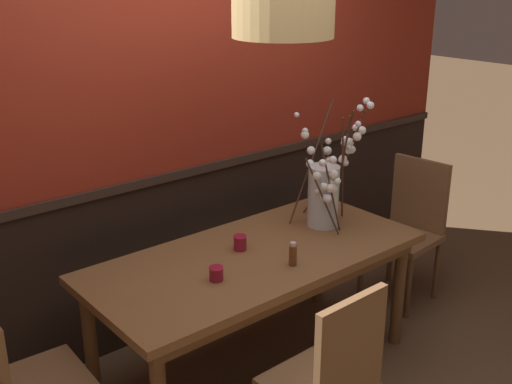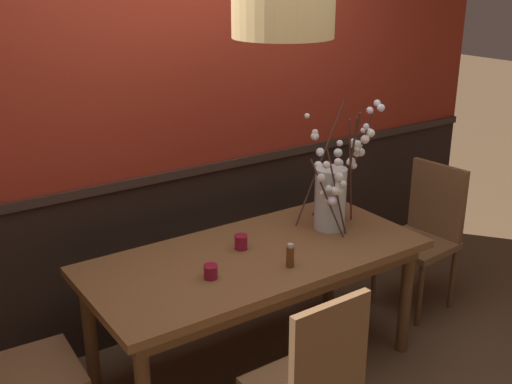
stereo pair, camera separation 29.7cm
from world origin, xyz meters
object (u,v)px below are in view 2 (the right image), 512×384
object	(u,v)px
candle_holder_nearer_edge	(211,271)
chair_head_west_end	(14,368)
candle_holder_nearer_center	(241,242)
chair_far_side_right	(221,230)
chair_head_east_end	(425,230)
dining_table	(256,267)
condiment_bottle	(290,256)
chair_near_side_left	(312,382)
vase_with_blossoms	(333,193)
pendant_lamp	(283,13)

from	to	relation	value
candle_holder_nearer_edge	chair_head_west_end	bearing A→B (deg)	173.15
chair_head_west_end	candle_holder_nearer_center	world-z (taller)	chair_head_west_end
chair_far_side_right	chair_head_east_end	bearing A→B (deg)	-36.75
chair_far_side_right	dining_table	bearing A→B (deg)	-108.60
dining_table	chair_head_east_end	xyz separation A→B (m)	(1.36, 0.01, -0.11)
chair_head_east_end	candle_holder_nearer_edge	xyz separation A→B (m)	(-1.70, -0.12, 0.23)
condiment_bottle	candle_holder_nearer_edge	bearing A→B (deg)	163.24
dining_table	chair_near_side_left	distance (m)	0.87
vase_with_blossoms	pendant_lamp	size ratio (longest dim) A/B	0.92
chair_head_west_end	candle_holder_nearer_center	size ratio (longest dim) A/B	11.14
chair_head_east_end	condiment_bottle	distance (m)	1.35
pendant_lamp	candle_holder_nearer_edge	bearing A→B (deg)	-175.85
candle_holder_nearer_center	pendant_lamp	bearing A→B (deg)	-50.47
candle_holder_nearer_center	condiment_bottle	bearing A→B (deg)	-74.13
chair_far_side_right	pendant_lamp	size ratio (longest dim) A/B	1.12
dining_table	chair_head_west_end	world-z (taller)	chair_head_west_end
dining_table	chair_far_side_right	size ratio (longest dim) A/B	2.07
chair_near_side_left	candle_holder_nearer_edge	xyz separation A→B (m)	(-0.07, 0.71, 0.24)
chair_head_east_end	dining_table	bearing A→B (deg)	-179.75
pendant_lamp	candle_holder_nearer_center	bearing A→B (deg)	129.53
dining_table	chair_far_side_right	world-z (taller)	chair_far_side_right
vase_with_blossoms	dining_table	bearing A→B (deg)	-175.61
chair_near_side_left	chair_far_side_right	bearing A→B (deg)	71.38
dining_table	candle_holder_nearer_edge	bearing A→B (deg)	-162.30
vase_with_blossoms	condiment_bottle	distance (m)	0.60
chair_near_side_left	candle_holder_nearer_edge	size ratio (longest dim) A/B	12.93
pendant_lamp	condiment_bottle	bearing A→B (deg)	-107.18
condiment_bottle	vase_with_blossoms	bearing A→B (deg)	28.06
candle_holder_nearer_edge	condiment_bottle	world-z (taller)	condiment_bottle
chair_head_east_end	chair_head_west_end	bearing A→B (deg)	-179.93
dining_table	chair_near_side_left	world-z (taller)	chair_near_side_left
chair_far_side_right	condiment_bottle	xyz separation A→B (m)	(-0.22, -1.04, 0.28)
chair_head_west_end	condiment_bottle	distance (m)	1.38
chair_near_side_left	chair_far_side_right	distance (m)	1.73
candle_holder_nearer_center	chair_head_east_end	bearing A→B (deg)	-3.42
dining_table	chair_near_side_left	bearing A→B (deg)	-108.63
chair_far_side_right	chair_head_west_end	xyz separation A→B (m)	(-1.56, -0.81, 0.01)
dining_table	condiment_bottle	size ratio (longest dim) A/B	14.44
chair_far_side_right	candle_holder_nearer_edge	bearing A→B (deg)	-123.81
candle_holder_nearer_center	candle_holder_nearer_edge	world-z (taller)	candle_holder_nearer_center
vase_with_blossoms	chair_head_east_end	bearing A→B (deg)	-2.73
chair_near_side_left	condiment_bottle	world-z (taller)	chair_near_side_left
chair_near_side_left	vase_with_blossoms	world-z (taller)	vase_with_blossoms
candle_holder_nearer_edge	candle_holder_nearer_center	bearing A→B (deg)	32.96
dining_table	pendant_lamp	xyz separation A→B (m)	(0.10, -0.08, 1.33)
candle_holder_nearer_center	chair_near_side_left	bearing A→B (deg)	-104.73
condiment_bottle	pendant_lamp	distance (m)	1.19
candle_holder_nearer_edge	vase_with_blossoms	bearing A→B (deg)	9.57
chair_far_side_right	pendant_lamp	bearing A→B (deg)	-101.01
chair_far_side_right	candle_holder_nearer_edge	xyz separation A→B (m)	(-0.62, -0.92, 0.26)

